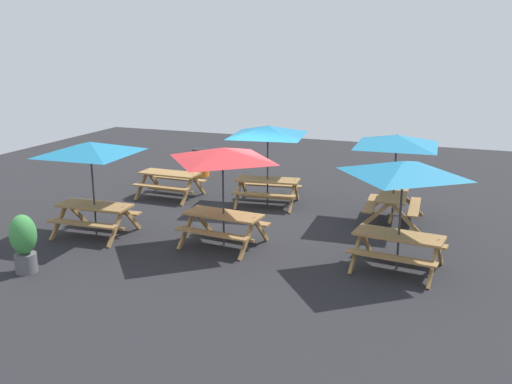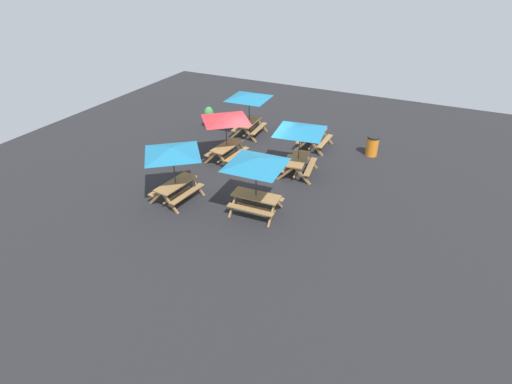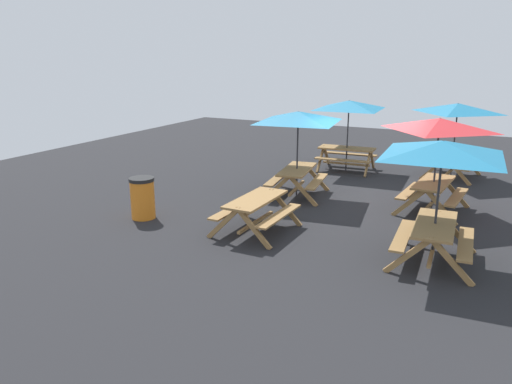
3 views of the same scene
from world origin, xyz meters
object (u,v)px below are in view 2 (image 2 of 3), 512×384
(picnic_table_3, at_px, (172,155))
(potted_plant_0, at_px, (209,117))
(picnic_table_0, at_px, (315,137))
(trash_bin_orange, at_px, (372,146))
(picnic_table_1, at_px, (249,99))
(picnic_table_2, at_px, (256,166))
(picnic_table_4, at_px, (226,121))
(picnic_table_5, at_px, (300,132))

(picnic_table_3, distance_m, potted_plant_0, 7.75)
(picnic_table_0, relative_size, trash_bin_orange, 1.86)
(picnic_table_1, xyz_separation_m, picnic_table_3, (7.16, 0.38, 0.00))
(potted_plant_0, bearing_deg, picnic_table_1, 91.75)
(picnic_table_0, bearing_deg, picnic_table_2, 0.59)
(picnic_table_3, xyz_separation_m, potted_plant_0, (-7.09, -2.85, -1.33))
(picnic_table_0, height_order, picnic_table_4, picnic_table_4)
(picnic_table_0, relative_size, picnic_table_3, 0.78)
(picnic_table_2, distance_m, trash_bin_orange, 7.67)
(picnic_table_5, height_order, trash_bin_orange, picnic_table_5)
(picnic_table_3, relative_size, picnic_table_5, 0.83)
(picnic_table_5, height_order, potted_plant_0, picnic_table_5)
(picnic_table_5, bearing_deg, trash_bin_orange, 135.28)
(picnic_table_3, distance_m, picnic_table_5, 5.45)
(picnic_table_0, bearing_deg, picnic_table_4, -44.17)
(picnic_table_0, xyz_separation_m, trash_bin_orange, (-0.34, 2.80, -0.07))
(picnic_table_5, bearing_deg, picnic_table_3, -48.46)
(picnic_table_3, distance_m, picnic_table_4, 3.95)
(picnic_table_4, height_order, trash_bin_orange, picnic_table_4)
(trash_bin_orange, bearing_deg, picnic_table_3, -39.13)
(picnic_table_2, relative_size, potted_plant_0, 2.30)
(picnic_table_4, xyz_separation_m, potted_plant_0, (-3.14, -2.90, -1.33))
(picnic_table_0, distance_m, potted_plant_0, 6.14)
(picnic_table_4, distance_m, potted_plant_0, 4.48)
(trash_bin_orange, bearing_deg, picnic_table_4, -59.61)
(picnic_table_3, bearing_deg, picnic_table_4, -174.16)
(picnic_table_5, relative_size, potted_plant_0, 2.28)
(picnic_table_3, height_order, picnic_table_5, same)
(picnic_table_4, height_order, potted_plant_0, picnic_table_4)
(picnic_table_4, distance_m, trash_bin_orange, 7.16)
(picnic_table_0, relative_size, potted_plant_0, 1.49)
(picnic_table_5, bearing_deg, picnic_table_1, -135.35)
(picnic_table_3, relative_size, trash_bin_orange, 2.38)
(picnic_table_2, xyz_separation_m, picnic_table_4, (-3.41, -3.17, 0.00))
(potted_plant_0, bearing_deg, picnic_table_2, 42.84)
(potted_plant_0, bearing_deg, picnic_table_5, 65.16)
(picnic_table_2, height_order, picnic_table_5, same)
(picnic_table_4, bearing_deg, trash_bin_orange, 125.27)
(picnic_table_1, xyz_separation_m, picnic_table_4, (3.22, 0.44, 0.00))
(picnic_table_0, distance_m, picnic_table_5, 3.35)
(picnic_table_2, height_order, potted_plant_0, picnic_table_2)
(picnic_table_0, height_order, trash_bin_orange, trash_bin_orange)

